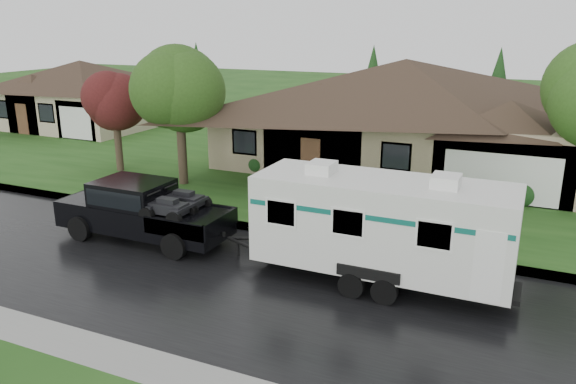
{
  "coord_description": "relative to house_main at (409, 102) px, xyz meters",
  "views": [
    {
      "loc": [
        8.58,
        -15.43,
        7.51
      ],
      "look_at": [
        0.73,
        2.0,
        1.74
      ],
      "focal_mm": 35.0,
      "sensor_mm": 36.0,
      "label": 1
    }
  ],
  "objects": [
    {
      "name": "shrub_row",
      "position": [
        -0.29,
        -4.54,
        -2.94
      ],
      "size": [
        13.6,
        1.0,
        1.0
      ],
      "color": "#143814",
      "rests_on": "lawn"
    },
    {
      "name": "curb",
      "position": [
        -2.29,
        -11.59,
        -3.52
      ],
      "size": [
        140.0,
        0.5,
        0.15
      ],
      "primitive_type": "cube",
      "color": "gray",
      "rests_on": "ground"
    },
    {
      "name": "house_far",
      "position": [
        -24.07,
        2.02,
        -0.62
      ],
      "size": [
        10.8,
        8.64,
        5.8
      ],
      "color": "tan",
      "rests_on": "lawn"
    },
    {
      "name": "road",
      "position": [
        -2.29,
        -15.84,
        -3.59
      ],
      "size": [
        140.0,
        8.0,
        0.01
      ],
      "primitive_type": "cube",
      "color": "black",
      "rests_on": "ground"
    },
    {
      "name": "travel_trailer",
      "position": [
        2.46,
        -14.06,
        -1.71
      ],
      "size": [
        7.9,
        2.78,
        3.54
      ],
      "color": "silver",
      "rests_on": "ground"
    },
    {
      "name": "lawn",
      "position": [
        -2.29,
        1.16,
        -3.52
      ],
      "size": [
        140.0,
        26.0,
        0.15
      ],
      "primitive_type": "cube",
      "color": "#1F4916",
      "rests_on": "ground"
    },
    {
      "name": "pickup_truck",
      "position": [
        -6.36,
        -14.06,
        -2.45
      ],
      "size": [
        6.41,
        2.43,
        2.14
      ],
      "color": "black",
      "rests_on": "ground"
    },
    {
      "name": "tree_red",
      "position": [
        -13.35,
        -6.98,
        0.11
      ],
      "size": [
        3.1,
        3.1,
        5.13
      ],
      "color": "#382B1E",
      "rests_on": "lawn"
    },
    {
      "name": "house_main",
      "position": [
        0.0,
        0.0,
        0.0
      ],
      "size": [
        19.44,
        10.8,
        6.9
      ],
      "color": "gray",
      "rests_on": "lawn"
    },
    {
      "name": "ground",
      "position": [
        -2.29,
        -13.84,
        -3.59
      ],
      "size": [
        140.0,
        140.0,
        0.0
      ],
      "primitive_type": "plane",
      "color": "#1F4916",
      "rests_on": "ground"
    },
    {
      "name": "tree_left_green",
      "position": [
        -8.9,
        -7.73,
        1.04
      ],
      "size": [
        3.9,
        3.9,
        6.46
      ],
      "color": "#382B1E",
      "rests_on": "lawn"
    }
  ]
}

